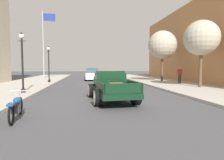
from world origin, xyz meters
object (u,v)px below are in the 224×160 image
(pedestrian_sidewalk_right, at_px, (180,74))
(hotrod_truck_dark_green, at_px, (110,86))
(street_lamp_far, at_px, (49,61))
(motorcycle_parked, at_px, (16,107))
(flagpole, at_px, (45,38))
(street_tree_second, at_px, (162,45))
(street_lamp_near, at_px, (22,58))
(street_tree_nearest, at_px, (201,38))
(car_background_white, at_px, (92,75))

(pedestrian_sidewalk_right, bearing_deg, hotrod_truck_dark_green, -134.31)
(hotrod_truck_dark_green, height_order, street_lamp_far, street_lamp_far)
(street_lamp_far, bearing_deg, motorcycle_parked, -84.02)
(street_lamp_far, bearing_deg, flagpole, 104.27)
(pedestrian_sidewalk_right, xyz_separation_m, flagpole, (-15.14, 8.67, 4.68))
(pedestrian_sidewalk_right, xyz_separation_m, street_lamp_far, (-13.59, 2.58, 1.30))
(flagpole, height_order, street_tree_second, flagpole)
(pedestrian_sidewalk_right, xyz_separation_m, street_lamp_near, (-13.69, -5.90, 1.30))
(street_lamp_far, relative_size, street_tree_second, 0.67)
(street_lamp_near, height_order, street_tree_nearest, street_tree_nearest)
(street_lamp_near, xyz_separation_m, street_tree_nearest, (13.28, 1.61, 1.72))
(car_background_white, distance_m, flagpole, 8.20)
(motorcycle_parked, relative_size, street_tree_second, 0.37)
(car_background_white, bearing_deg, flagpole, 166.45)
(hotrod_truck_dark_green, height_order, flagpole, flagpole)
(pedestrian_sidewalk_right, distance_m, flagpole, 18.07)
(car_background_white, height_order, street_tree_nearest, street_tree_nearest)
(car_background_white, distance_m, street_tree_nearest, 14.59)
(hotrod_truck_dark_green, bearing_deg, street_tree_second, 56.03)
(hotrod_truck_dark_green, height_order, street_tree_second, street_tree_second)
(car_background_white, xyz_separation_m, street_tree_nearest, (8.41, -11.44, 3.34))
(street_lamp_far, bearing_deg, car_background_white, 43.78)
(street_tree_nearest, height_order, street_tree_second, street_tree_second)
(car_background_white, height_order, pedestrian_sidewalk_right, pedestrian_sidewalk_right)
(hotrod_truck_dark_green, relative_size, flagpole, 0.55)
(hotrod_truck_dark_green, relative_size, car_background_white, 1.16)
(pedestrian_sidewalk_right, bearing_deg, car_background_white, 140.99)
(car_background_white, relative_size, pedestrian_sidewalk_right, 2.62)
(street_tree_second, bearing_deg, hotrod_truck_dark_green, -123.97)
(pedestrian_sidewalk_right, xyz_separation_m, street_tree_second, (-0.95, 2.44, 3.20))
(motorcycle_parked, distance_m, street_tree_nearest, 14.47)
(motorcycle_parked, height_order, car_background_white, car_background_white)
(street_lamp_near, distance_m, street_tree_second, 15.35)
(hotrod_truck_dark_green, relative_size, street_lamp_far, 1.31)
(hotrod_truck_dark_green, bearing_deg, street_lamp_far, 115.14)
(street_lamp_near, bearing_deg, hotrod_truck_dark_green, -26.60)
(flagpole, bearing_deg, street_tree_nearest, -41.34)
(car_background_white, distance_m, street_lamp_near, 14.02)
(flagpole, bearing_deg, motorcycle_parked, -81.54)
(pedestrian_sidewalk_right, height_order, street_lamp_near, street_lamp_near)
(motorcycle_parked, bearing_deg, hotrod_truck_dark_green, 43.32)
(motorcycle_parked, distance_m, car_background_white, 19.47)
(motorcycle_parked, xyz_separation_m, street_tree_nearest, (11.65, 7.76, 3.66))
(street_lamp_far, xyz_separation_m, street_tree_nearest, (13.18, -6.87, 1.72))
(street_lamp_far, distance_m, street_tree_second, 12.79)
(street_tree_nearest, bearing_deg, street_lamp_near, -173.11)
(flagpole, bearing_deg, street_tree_second, -23.69)
(street_lamp_near, xyz_separation_m, flagpole, (-1.45, 14.57, 3.39))
(street_lamp_far, height_order, street_tree_second, street_tree_second)
(motorcycle_parked, height_order, street_lamp_near, street_lamp_near)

